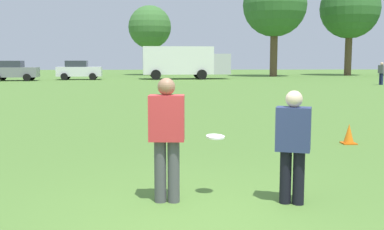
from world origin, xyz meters
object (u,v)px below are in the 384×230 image
at_px(player_defender, 293,141).
at_px(bystander_sideline_watcher, 381,72).
at_px(parked_car_center, 14,71).
at_px(box_truck, 184,61).
at_px(traffic_cone, 349,134).
at_px(player_thrower, 167,133).
at_px(parked_car_mid_right, 79,70).
at_px(frisbee, 215,137).

xyz_separation_m(player_defender, bystander_sideline_watcher, (14.69, 29.03, 0.10)).
xyz_separation_m(parked_car_center, box_truck, (15.64, 2.74, 0.83)).
bearing_deg(bystander_sideline_watcher, player_defender, -116.84).
height_order(traffic_cone, bystander_sideline_watcher, bystander_sideline_watcher).
relative_size(player_thrower, box_truck, 0.20).
height_order(player_thrower, traffic_cone, player_thrower).
relative_size(player_thrower, player_defender, 1.11).
bearing_deg(parked_car_mid_right, player_thrower, -77.82).
relative_size(frisbee, box_truck, 0.03).
bearing_deg(parked_car_center, box_truck, 9.93).
bearing_deg(player_thrower, traffic_cone, 45.17).
relative_size(parked_car_center, bystander_sideline_watcher, 2.48).
xyz_separation_m(traffic_cone, box_truck, (-2.63, 35.67, 1.52)).
height_order(parked_car_center, parked_car_mid_right, same).
bearing_deg(box_truck, player_thrower, -92.38).
distance_m(player_defender, box_truck, 40.16).
bearing_deg(player_thrower, parked_car_center, 110.58).
distance_m(frisbee, bystander_sideline_watcher, 32.67).
bearing_deg(traffic_cone, frisbee, -131.26).
height_order(player_defender, traffic_cone, player_defender).
xyz_separation_m(player_thrower, parked_car_center, (-13.98, 37.25, -0.06)).
bearing_deg(traffic_cone, bystander_sideline_watcher, 63.71).
relative_size(frisbee, parked_car_center, 0.06).
xyz_separation_m(frisbee, box_truck, (0.96, 39.76, 0.87)).
distance_m(player_thrower, box_truck, 40.03).
relative_size(player_thrower, frisbee, 6.42).
distance_m(frisbee, traffic_cone, 5.49).
height_order(frisbee, parked_car_center, parked_car_center).
bearing_deg(traffic_cone, box_truck, 94.22).
relative_size(parked_car_center, box_truck, 0.50).
xyz_separation_m(player_defender, frisbee, (-1.03, 0.39, 0.00)).
xyz_separation_m(frisbee, traffic_cone, (3.59, 4.09, -0.66)).
bearing_deg(bystander_sideline_watcher, box_truck, 143.00).
distance_m(player_thrower, frisbee, 0.74).
relative_size(parked_car_mid_right, box_truck, 0.50).
height_order(player_thrower, box_truck, box_truck).
height_order(player_defender, parked_car_mid_right, parked_car_mid_right).
relative_size(parked_car_center, parked_car_mid_right, 1.00).
bearing_deg(parked_car_mid_right, parked_car_center, -160.35).
bearing_deg(player_thrower, player_defender, -5.66).
bearing_deg(frisbee, parked_car_mid_right, 103.23).
bearing_deg(traffic_cone, parked_car_center, 119.03).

